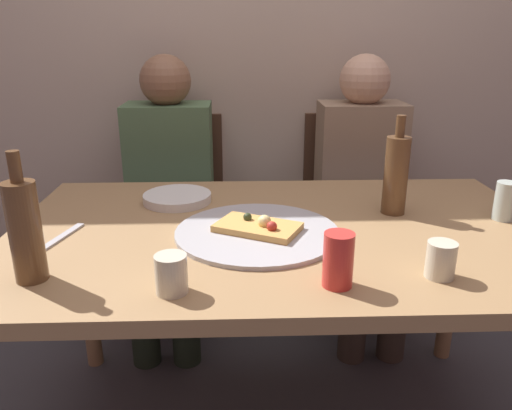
# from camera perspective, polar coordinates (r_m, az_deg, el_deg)

# --- Properties ---
(back_wall) EXTENTS (6.00, 0.10, 2.60)m
(back_wall) POSITION_cam_1_polar(r_m,az_deg,el_deg) (2.35, 0.95, 20.27)
(back_wall) COLOR #BCA893
(back_wall) RESTS_ON ground_plane
(dining_table) EXTENTS (1.52, 0.93, 0.73)m
(dining_table) POSITION_cam_1_polar(r_m,az_deg,el_deg) (1.44, 2.98, -5.38)
(dining_table) COLOR #99754C
(dining_table) RESTS_ON ground_plane
(pizza_tray) EXTENTS (0.45, 0.45, 0.01)m
(pizza_tray) POSITION_cam_1_polar(r_m,az_deg,el_deg) (1.36, 0.15, -3.13)
(pizza_tray) COLOR #ADADB2
(pizza_tray) RESTS_ON dining_table
(pizza_slice_last) EXTENTS (0.25, 0.21, 0.05)m
(pizza_slice_last) POSITION_cam_1_polar(r_m,az_deg,el_deg) (1.35, 0.28, -2.46)
(pizza_slice_last) COLOR tan
(pizza_slice_last) RESTS_ON pizza_tray
(wine_bottle) EXTENTS (0.07, 0.07, 0.30)m
(wine_bottle) POSITION_cam_1_polar(r_m,az_deg,el_deg) (1.55, 15.64, 3.42)
(wine_bottle) COLOR brown
(wine_bottle) RESTS_ON dining_table
(beer_bottle) EXTENTS (0.07, 0.07, 0.29)m
(beer_bottle) POSITION_cam_1_polar(r_m,az_deg,el_deg) (1.19, -24.80, -2.57)
(beer_bottle) COLOR brown
(beer_bottle) RESTS_ON dining_table
(tumbler_near) EXTENTS (0.07, 0.07, 0.08)m
(tumbler_near) POSITION_cam_1_polar(r_m,az_deg,el_deg) (1.19, 20.29, -5.87)
(tumbler_near) COLOR beige
(tumbler_near) RESTS_ON dining_table
(tumbler_far) EXTENTS (0.07, 0.07, 0.08)m
(tumbler_far) POSITION_cam_1_polar(r_m,az_deg,el_deg) (1.07, -9.61, -7.74)
(tumbler_far) COLOR beige
(tumbler_far) RESTS_ON dining_table
(wine_glass) EXTENTS (0.06, 0.06, 0.11)m
(wine_glass) POSITION_cam_1_polar(r_m,az_deg,el_deg) (1.62, 26.50, 0.41)
(wine_glass) COLOR #B7C6BC
(wine_glass) RESTS_ON dining_table
(soda_can) EXTENTS (0.07, 0.07, 0.12)m
(soda_can) POSITION_cam_1_polar(r_m,az_deg,el_deg) (1.09, 9.34, -6.17)
(soda_can) COLOR red
(soda_can) RESTS_ON dining_table
(plate_stack) EXTENTS (0.22, 0.22, 0.03)m
(plate_stack) POSITION_cam_1_polar(r_m,az_deg,el_deg) (1.64, -8.94, 0.82)
(plate_stack) COLOR white
(plate_stack) RESTS_ON dining_table
(table_knife) EXTENTS (0.08, 0.22, 0.01)m
(table_knife) POSITION_cam_1_polar(r_m,az_deg,el_deg) (1.43, -21.56, -3.62)
(table_knife) COLOR #B7B7BC
(table_knife) RESTS_ON dining_table
(chair_left) EXTENTS (0.44, 0.44, 0.90)m
(chair_left) POSITION_cam_1_polar(r_m,az_deg,el_deg) (2.31, -9.28, 0.22)
(chair_left) COLOR #472D1E
(chair_left) RESTS_ON ground_plane
(chair_right) EXTENTS (0.44, 0.44, 0.90)m
(chair_right) POSITION_cam_1_polar(r_m,az_deg,el_deg) (2.35, 11.00, 0.45)
(chair_right) COLOR #472D1E
(chair_right) RESTS_ON ground_plane
(guest_in_sweater) EXTENTS (0.36, 0.56, 1.17)m
(guest_in_sweater) POSITION_cam_1_polar(r_m,az_deg,el_deg) (2.13, -9.93, 2.14)
(guest_in_sweater) COLOR #4C6B47
(guest_in_sweater) RESTS_ON ground_plane
(guest_in_beanie) EXTENTS (0.36, 0.56, 1.17)m
(guest_in_beanie) POSITION_cam_1_polar(r_m,az_deg,el_deg) (2.18, 12.07, 2.36)
(guest_in_beanie) COLOR #937A60
(guest_in_beanie) RESTS_ON ground_plane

